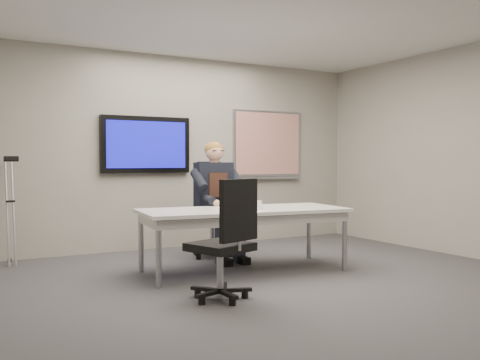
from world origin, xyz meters
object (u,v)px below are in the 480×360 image
seated_person (220,212)px  laptop (244,202)px  conference_table (244,216)px  office_chair_near (224,263)px  office_chair_far (212,230)px

seated_person → laptop: (0.06, -0.50, 0.16)m
conference_table → laptop: 0.33m
seated_person → laptop: 0.53m
conference_table → seated_person: bearing=89.5°
seated_person → laptop: bearing=-77.2°
office_chair_near → conference_table: bearing=-146.3°
seated_person → office_chair_near: bearing=-109.7°
conference_table → seated_person: seated_person is taller
office_chair_near → seated_person: 2.02m
conference_table → office_chair_far: size_ratio=2.16×
conference_table → office_chair_near: size_ratio=2.20×
seated_person → office_chair_far: bearing=92.7°
office_chair_far → office_chair_near: office_chair_far is taller
office_chair_near → laptop: size_ratio=2.83×
office_chair_far → seated_person: (-0.02, -0.28, 0.26)m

